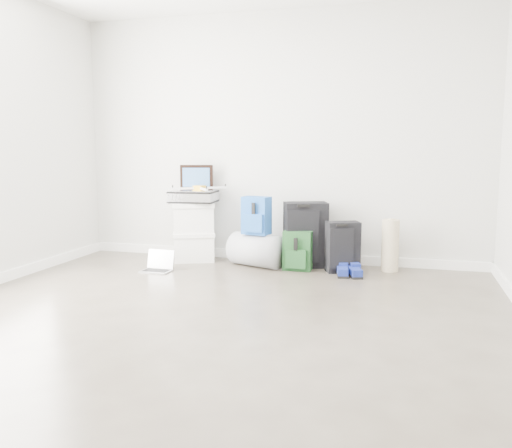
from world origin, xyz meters
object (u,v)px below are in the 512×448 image
(duffel_bag, at_px, (257,250))
(carry_on, at_px, (343,247))
(boxes_stack, at_px, (194,232))
(large_suitcase, at_px, (305,235))
(briefcase, at_px, (193,197))
(laptop, at_px, (158,266))

(duffel_bag, xyz_separation_m, carry_on, (0.90, -0.03, 0.08))
(boxes_stack, height_order, large_suitcase, large_suitcase)
(briefcase, distance_m, duffel_bag, 0.94)
(large_suitcase, bearing_deg, boxes_stack, 159.23)
(boxes_stack, distance_m, duffel_bag, 0.78)
(briefcase, height_order, large_suitcase, briefcase)
(briefcase, relative_size, carry_on, 0.94)
(briefcase, relative_size, laptop, 1.59)
(boxes_stack, xyz_separation_m, carry_on, (1.66, -0.14, -0.07))
(duffel_bag, bearing_deg, briefcase, -166.57)
(duffel_bag, bearing_deg, laptop, -130.63)
(briefcase, bearing_deg, laptop, -109.71)
(laptop, bearing_deg, boxes_stack, 77.46)
(duffel_bag, height_order, laptop, duffel_bag)
(briefcase, distance_m, laptop, 0.90)
(duffel_bag, relative_size, carry_on, 1.11)
(boxes_stack, relative_size, laptop, 2.14)
(boxes_stack, height_order, briefcase, briefcase)
(briefcase, distance_m, large_suitcase, 1.31)
(duffel_bag, relative_size, laptop, 1.87)
(boxes_stack, height_order, carry_on, boxes_stack)
(briefcase, distance_m, carry_on, 1.73)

